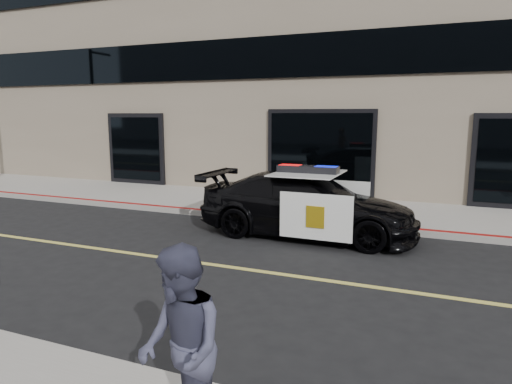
% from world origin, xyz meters
% --- Properties ---
extents(ground, '(120.00, 120.00, 0.00)m').
position_xyz_m(ground, '(0.00, 0.00, 0.00)').
color(ground, black).
rests_on(ground, ground).
extents(sidewalk_n, '(60.00, 3.50, 0.15)m').
position_xyz_m(sidewalk_n, '(0.00, 5.25, 0.07)').
color(sidewalk_n, gray).
rests_on(sidewalk_n, ground).
extents(building_n, '(60.00, 7.00, 12.00)m').
position_xyz_m(building_n, '(0.00, 10.50, 6.00)').
color(building_n, '#756856').
rests_on(building_n, ground).
extents(police_car, '(2.25, 4.89, 1.60)m').
position_xyz_m(police_car, '(-0.16, 2.65, 0.72)').
color(police_car, black).
rests_on(police_car, ground).
extents(fire_hydrant, '(0.35, 0.49, 0.77)m').
position_xyz_m(fire_hydrant, '(-2.29, 4.06, 0.51)').
color(fire_hydrant, white).
rests_on(fire_hydrant, sidewalk_n).
extents(pedestrian_b, '(1.39, 1.39, 1.61)m').
position_xyz_m(pedestrian_b, '(0.84, -4.33, 0.96)').
color(pedestrian_b, '#3D3E56').
rests_on(pedestrian_b, sidewalk_s).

